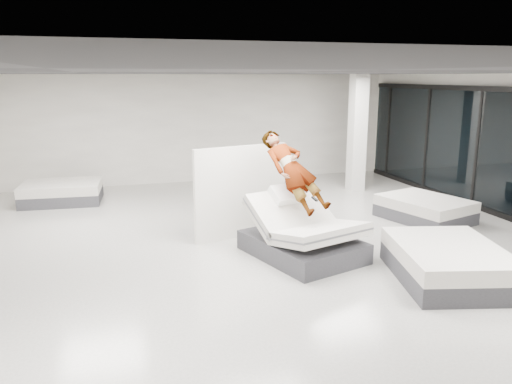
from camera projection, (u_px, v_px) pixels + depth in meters
room at (269, 170)px, 8.41m from camera, size 14.00×14.04×3.20m
hero_bed at (303, 236)px, 8.83m from camera, size 2.03×2.35×1.21m
person at (293, 184)px, 8.89m from camera, size 1.10×1.71×1.61m
remote at (315, 199)px, 8.78m from camera, size 0.09×0.15×0.08m
divider_panel at (241, 192)px, 9.85m from camera, size 1.97×0.58×1.83m
flat_bed_right_far at (425, 209)px, 11.11m from camera, size 1.83×2.14×0.50m
flat_bed_right_near at (448, 263)px, 7.82m from camera, size 2.00×2.37×0.57m
flat_bed_left_far at (62, 192)px, 12.67m from camera, size 1.99×1.56×0.52m
column at (357, 134)px, 13.71m from camera, size 0.40×0.40×3.20m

